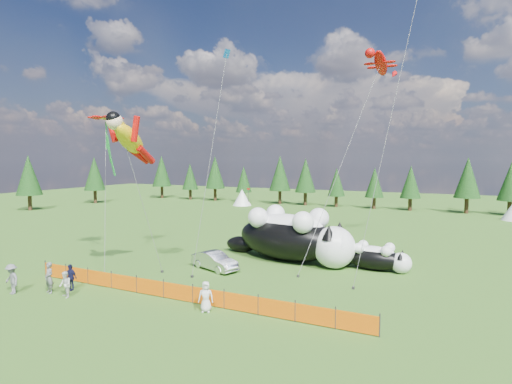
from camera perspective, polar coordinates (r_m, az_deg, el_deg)
ground at (r=26.13m, az=-7.08°, el=-13.09°), size 160.00×160.00×0.00m
safety_fence at (r=23.62m, az=-11.09°, el=-13.81°), size 22.06×0.06×1.10m
tree_line at (r=67.46m, az=13.73°, el=1.19°), size 90.00×4.00×8.00m
festival_tents at (r=61.41m, az=22.85°, el=-1.82°), size 50.00×3.20×2.80m
cat_large at (r=31.55m, az=5.24°, el=-6.25°), size 11.50×5.60×4.18m
cat_small at (r=30.34m, az=16.87°, el=-8.91°), size 5.46×2.21×1.97m
car at (r=29.41m, az=-5.89°, el=-9.75°), size 4.14×2.58×1.29m
spectator_a at (r=27.26m, az=-27.46°, el=-10.82°), size 0.75×0.57×1.85m
spectator_b at (r=26.01m, az=-25.62°, el=-11.85°), size 0.86×0.72×1.53m
spectator_c at (r=27.26m, az=-24.99°, el=-10.98°), size 0.97×0.52×1.62m
spectator_d at (r=28.14m, az=-31.54°, el=-10.55°), size 1.24×0.76×1.80m
spectator_e at (r=21.71m, az=-7.19°, el=-14.61°), size 0.92×0.78×1.61m
superhero_kite at (r=27.59m, az=-17.59°, el=7.16°), size 4.87×5.10×11.23m
gecko_kite at (r=36.22m, az=17.39°, el=17.09°), size 5.06×12.56×18.91m
flower_kite at (r=33.07m, az=-20.65°, el=9.60°), size 6.14×6.57×12.73m
diamond_kite_a at (r=31.21m, az=-4.53°, el=17.23°), size 0.46×5.35×16.75m
diamond_kite_b at (r=32.10m, az=21.72°, el=22.99°), size 3.30×6.98×20.63m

